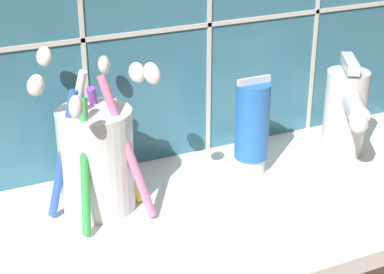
{
  "coord_description": "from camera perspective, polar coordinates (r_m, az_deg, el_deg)",
  "views": [
    {
      "loc": [
        -32.51,
        -53.4,
        38.08
      ],
      "look_at": [
        -6.07,
        2.34,
        9.87
      ],
      "focal_mm": 60.0,
      "sensor_mm": 36.0,
      "label": 1
    }
  ],
  "objects": [
    {
      "name": "sink_counter",
      "position": [
        0.73,
        5.15,
        -6.21
      ],
      "size": [
        62.37,
        28.37,
        2.0
      ],
      "primitive_type": "cube",
      "color": "white",
      "rests_on": "ground"
    },
    {
      "name": "toothbrush_cup",
      "position": [
        0.68,
        -8.5,
        -1.67
      ],
      "size": [
        12.42,
        13.81,
        17.57
      ],
      "color": "silver",
      "rests_on": "sink_counter"
    },
    {
      "name": "toothpaste_tube",
      "position": [
        0.76,
        5.36,
        0.92
      ],
      "size": [
        4.22,
        4.01,
        12.04
      ],
      "color": "white",
      "rests_on": "sink_counter"
    },
    {
      "name": "sink_faucet",
      "position": [
        0.81,
        13.55,
        2.28
      ],
      "size": [
        7.84,
        11.59,
        12.55
      ],
      "rotation": [
        0.0,
        0.0,
        -2.07
      ],
      "color": "silver",
      "rests_on": "sink_counter"
    }
  ]
}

